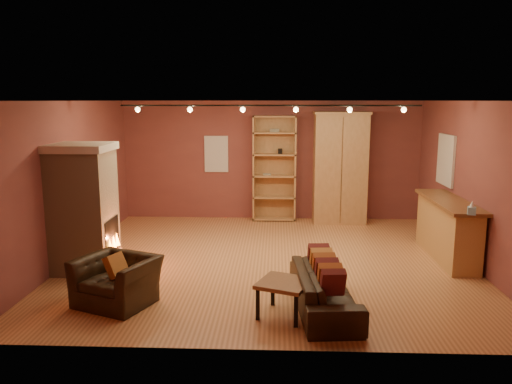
{
  "coord_description": "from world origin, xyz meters",
  "views": [
    {
      "loc": [
        0.13,
        -8.52,
        2.81
      ],
      "look_at": [
        -0.23,
        0.2,
        1.2
      ],
      "focal_mm": 35.0,
      "sensor_mm": 36.0,
      "label": 1
    }
  ],
  "objects_px": {
    "bookcase": "(274,167)",
    "coffee_table": "(284,286)",
    "bar_counter": "(447,229)",
    "loveseat": "(325,282)",
    "armchair": "(116,273)",
    "fireplace": "(84,208)",
    "armoire": "(340,168)"
  },
  "relations": [
    {
      "from": "fireplace",
      "to": "bar_counter",
      "type": "bearing_deg",
      "value": 7.98
    },
    {
      "from": "fireplace",
      "to": "bar_counter",
      "type": "height_order",
      "value": "fireplace"
    },
    {
      "from": "armoire",
      "to": "armchair",
      "type": "distance_m",
      "value": 6.2
    },
    {
      "from": "armoire",
      "to": "bar_counter",
      "type": "distance_m",
      "value": 3.19
    },
    {
      "from": "bookcase",
      "to": "coffee_table",
      "type": "height_order",
      "value": "bookcase"
    },
    {
      "from": "bookcase",
      "to": "armchair",
      "type": "height_order",
      "value": "bookcase"
    },
    {
      "from": "armchair",
      "to": "armoire",
      "type": "bearing_deg",
      "value": 75.59
    },
    {
      "from": "bookcase",
      "to": "loveseat",
      "type": "distance_m",
      "value": 5.33
    },
    {
      "from": "loveseat",
      "to": "armchair",
      "type": "distance_m",
      "value": 2.88
    },
    {
      "from": "armoire",
      "to": "coffee_table",
      "type": "xyz_separation_m",
      "value": [
        -1.35,
        -5.23,
        -0.88
      ]
    },
    {
      "from": "bar_counter",
      "to": "armchair",
      "type": "height_order",
      "value": "bar_counter"
    },
    {
      "from": "coffee_table",
      "to": "fireplace",
      "type": "bearing_deg",
      "value": 152.58
    },
    {
      "from": "armoire",
      "to": "coffee_table",
      "type": "bearing_deg",
      "value": -104.47
    },
    {
      "from": "armchair",
      "to": "loveseat",
      "type": "bearing_deg",
      "value": 20.54
    },
    {
      "from": "bar_counter",
      "to": "loveseat",
      "type": "height_order",
      "value": "bar_counter"
    },
    {
      "from": "fireplace",
      "to": "armoire",
      "type": "height_order",
      "value": "armoire"
    },
    {
      "from": "bookcase",
      "to": "loveseat",
      "type": "bearing_deg",
      "value": -82.2
    },
    {
      "from": "bar_counter",
      "to": "coffee_table",
      "type": "xyz_separation_m",
      "value": [
        -2.96,
        -2.58,
        -0.14
      ]
    },
    {
      "from": "bookcase",
      "to": "coffee_table",
      "type": "relative_size",
      "value": 3.03
    },
    {
      "from": "loveseat",
      "to": "bookcase",
      "type": "bearing_deg",
      "value": 3.0
    },
    {
      "from": "bookcase",
      "to": "coffee_table",
      "type": "bearing_deg",
      "value": -88.29
    },
    {
      "from": "bookcase",
      "to": "bar_counter",
      "type": "bearing_deg",
      "value": -42.38
    },
    {
      "from": "bookcase",
      "to": "bar_counter",
      "type": "xyz_separation_m",
      "value": [
        3.12,
        -2.85,
        -0.71
      ]
    },
    {
      "from": "bar_counter",
      "to": "coffee_table",
      "type": "relative_size",
      "value": 2.75
    },
    {
      "from": "armchair",
      "to": "coffee_table",
      "type": "xyz_separation_m",
      "value": [
        2.32,
        -0.31,
        -0.04
      ]
    },
    {
      "from": "loveseat",
      "to": "armchair",
      "type": "height_order",
      "value": "armchair"
    },
    {
      "from": "bar_counter",
      "to": "bookcase",
      "type": "bearing_deg",
      "value": 137.62
    },
    {
      "from": "bookcase",
      "to": "armoire",
      "type": "bearing_deg",
      "value": -7.41
    },
    {
      "from": "bar_counter",
      "to": "loveseat",
      "type": "xyz_separation_m",
      "value": [
        -2.41,
        -2.36,
        -0.16
      ]
    },
    {
      "from": "fireplace",
      "to": "armchair",
      "type": "xyz_separation_m",
      "value": [
        0.96,
        -1.4,
        -0.61
      ]
    },
    {
      "from": "bookcase",
      "to": "bar_counter",
      "type": "distance_m",
      "value": 4.28
    },
    {
      "from": "bookcase",
      "to": "bar_counter",
      "type": "height_order",
      "value": "bookcase"
    }
  ]
}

